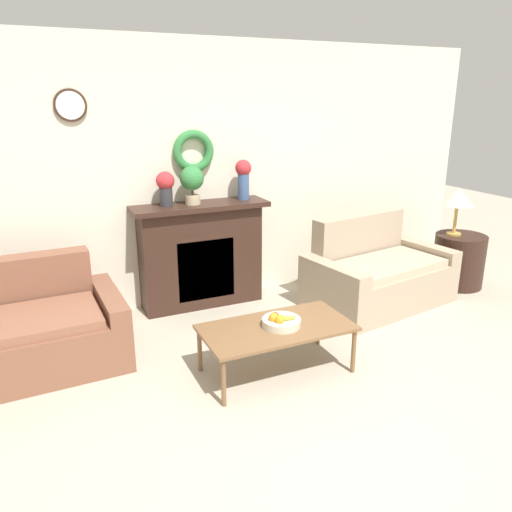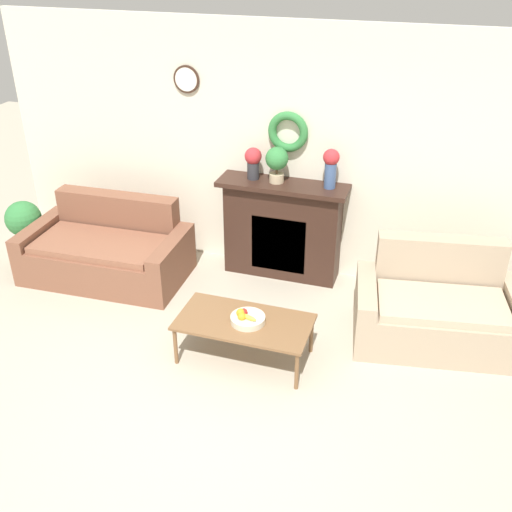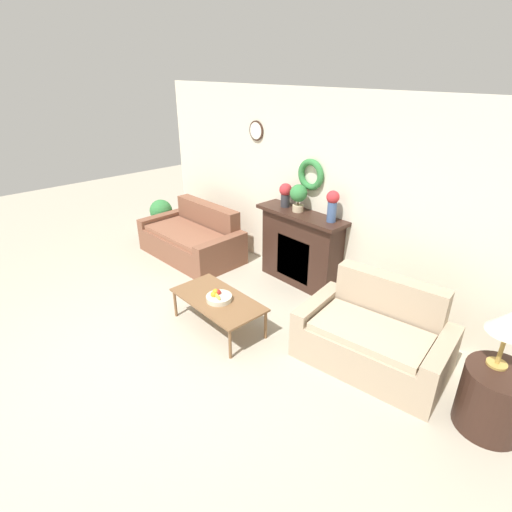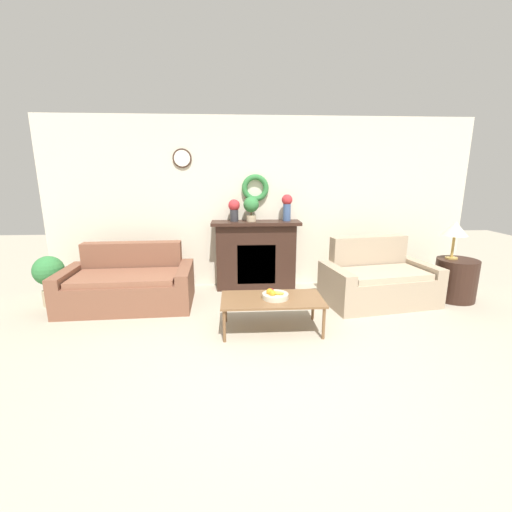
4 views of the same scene
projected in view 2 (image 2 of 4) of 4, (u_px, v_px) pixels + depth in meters
The scene contains 11 objects.
ground_plane at pixel (201, 433), 4.67m from camera, with size 16.00×16.00×0.00m, color #ADA38E.
wall_back at pixel (296, 154), 6.33m from camera, with size 6.80×0.15×2.70m.
fireplace at pixel (282, 229), 6.57m from camera, with size 1.39×0.41×1.10m.
couch_left at pixel (107, 251), 6.67m from camera, with size 1.80×1.04×0.84m.
loveseat_right at pixel (438, 310), 5.61m from camera, with size 1.65×1.12×0.92m.
coffee_table at pixel (244, 324), 5.32m from camera, with size 1.20×0.62×0.40m.
fruit_bowl at pixel (247, 318), 5.27m from camera, with size 0.31×0.31×0.12m.
vase_on_mantel_left at pixel (253, 161), 6.30m from camera, with size 0.18×0.18×0.34m.
vase_on_mantel_right at pixel (331, 165), 6.06m from camera, with size 0.17×0.17×0.41m.
potted_plant_on_mantel at pixel (277, 161), 6.20m from camera, with size 0.24×0.24×0.38m.
potted_plant_floor_by_couch at pixel (24, 224), 6.94m from camera, with size 0.41×0.41×0.71m.
Camera 2 is at (1.45, -3.12, 3.47)m, focal length 42.00 mm.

